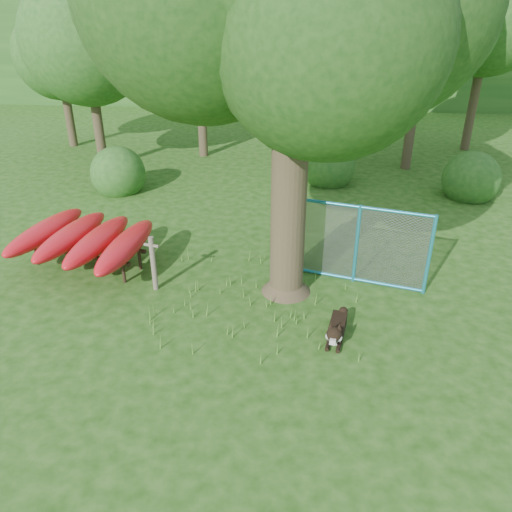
{
  "coord_description": "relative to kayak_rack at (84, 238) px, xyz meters",
  "views": [
    {
      "loc": [
        1.07,
        -7.95,
        5.73
      ],
      "look_at": [
        0.2,
        1.2,
        1.0
      ],
      "focal_mm": 35.0,
      "sensor_mm": 36.0,
      "label": 1
    }
  ],
  "objects": [
    {
      "name": "bg_tree_b",
      "position": [
        0.94,
        9.81,
        4.86
      ],
      "size": [
        5.2,
        5.2,
        8.22
      ],
      "color": "#3C3121",
      "rests_on": "ground"
    },
    {
      "name": "wildflower_clump",
      "position": [
        5.68,
        -2.3,
        -0.59
      ],
      "size": [
        0.09,
        0.09,
        0.21
      ],
      "rotation": [
        0.0,
        0.0,
        -0.13
      ],
      "color": "#558E2E",
      "rests_on": "ground"
    },
    {
      "name": "ground",
      "position": [
        3.94,
        -2.19,
        -0.76
      ],
      "size": [
        80.0,
        80.0,
        0.0
      ],
      "primitive_type": "plane",
      "color": "#1A440D",
      "rests_on": "ground"
    },
    {
      "name": "bg_tree_c",
      "position": [
        5.44,
        10.81,
        3.35
      ],
      "size": [
        4.0,
        4.0,
        6.12
      ],
      "color": "#3C3121",
      "rests_on": "ground"
    },
    {
      "name": "bg_tree_d",
      "position": [
        8.94,
        8.81,
        4.33
      ],
      "size": [
        4.8,
        4.8,
        7.5
      ],
      "color": "#3C3121",
      "rests_on": "ground"
    },
    {
      "name": "wooded_hillside",
      "position": [
        3.94,
        25.81,
        2.24
      ],
      "size": [
        80.0,
        12.0,
        6.0
      ],
      "primitive_type": "cube",
      "color": "#22561B",
      "rests_on": "ground"
    },
    {
      "name": "shrub_right",
      "position": [
        10.44,
        5.81,
        -0.76
      ],
      "size": [
        1.8,
        1.8,
        1.8
      ],
      "primitive_type": "sphere",
      "color": "#22561B",
      "rests_on": "ground"
    },
    {
      "name": "bg_tree_e",
      "position": [
        11.94,
        11.81,
        4.48
      ],
      "size": [
        4.6,
        4.6,
        7.55
      ],
      "color": "#3C3121",
      "rests_on": "ground"
    },
    {
      "name": "bg_tree_f",
      "position": [
        -5.06,
        10.81,
        2.98
      ],
      "size": [
        3.6,
        3.6,
        5.55
      ],
      "color": "#3C3121",
      "rests_on": "ground"
    },
    {
      "name": "kayak_rack",
      "position": [
        0.0,
        0.0,
        0.0
      ],
      "size": [
        3.26,
        3.51,
        0.99
      ],
      "rotation": [
        0.0,
        0.0,
        -0.27
      ],
      "color": "black",
      "rests_on": "ground"
    },
    {
      "name": "bg_tree_a",
      "position": [
        -2.56,
        7.81,
        3.73
      ],
      "size": [
        4.4,
        4.4,
        6.7
      ],
      "color": "#3C3121",
      "rests_on": "ground"
    },
    {
      "name": "husky_dog",
      "position": [
        5.79,
        -2.32,
        -0.56
      ],
      "size": [
        0.47,
        1.22,
        0.55
      ],
      "rotation": [
        0.0,
        0.0,
        -0.18
      ],
      "color": "black",
      "rests_on": "ground"
    },
    {
      "name": "shrub_mid",
      "position": [
        5.94,
        6.81,
        -0.76
      ],
      "size": [
        1.8,
        1.8,
        1.8
      ],
      "primitive_type": "sphere",
      "color": "#22561B",
      "rests_on": "ground"
    },
    {
      "name": "shrub_left",
      "position": [
        -1.06,
        5.31,
        -0.76
      ],
      "size": [
        1.8,
        1.8,
        1.8
      ],
      "primitive_type": "sphere",
      "color": "#22561B",
      "rests_on": "ground"
    },
    {
      "name": "fence_section",
      "position": [
        6.28,
        -0.08,
        0.17
      ],
      "size": [
        3.08,
        0.9,
        3.08
      ],
      "rotation": [
        0.0,
        0.0,
        -0.26
      ],
      "color": "#2898BB",
      "rests_on": "ground"
    },
    {
      "name": "wooden_post",
      "position": [
        1.89,
        -0.86,
        -0.08
      ],
      "size": [
        0.35,
        0.15,
        1.27
      ],
      "rotation": [
        0.0,
        0.0,
        -0.23
      ],
      "color": "#665B4C",
      "rests_on": "ground"
    }
  ]
}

